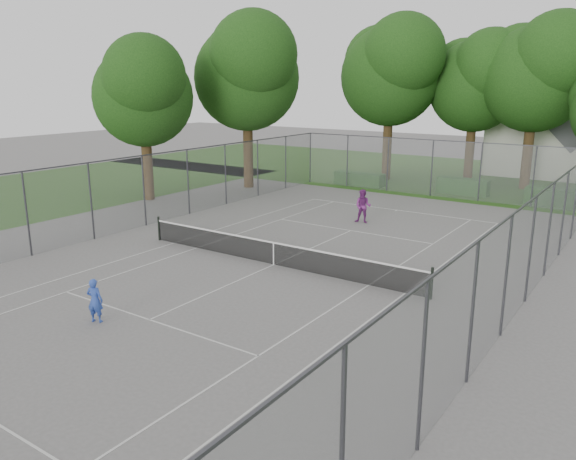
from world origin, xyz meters
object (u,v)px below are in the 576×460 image
Objects in this scene: house at (551,121)px; woman_player at (363,206)px; tennis_net at (274,252)px; girl_player at (95,300)px.

woman_player is at bearing -101.84° from house.
tennis_net is at bearing -98.20° from house.
tennis_net is 1.26× the size of house.
tennis_net is at bearing -121.62° from girl_player.
house is 5.95× the size of woman_player.
girl_player is at bearing -99.28° from tennis_net.
tennis_net is 9.50× the size of girl_player.
woman_player reaches higher than girl_player.
tennis_net is 30.75m from house.
house is 22.79m from woman_player.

